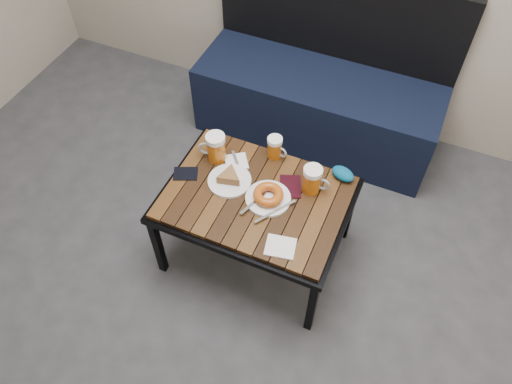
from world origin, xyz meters
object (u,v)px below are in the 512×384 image
at_px(beer_mug_right, 313,180).
at_px(passport_navy, 186,174).
at_px(beer_mug_centre, 275,147).
at_px(plate_pie, 229,179).
at_px(plate_bagel, 268,196).
at_px(knit_pouch, 343,174).
at_px(bench, 318,99).
at_px(beer_mug_left, 215,147).
at_px(passport_burgundy, 290,186).
at_px(cafe_table, 256,202).

xyz_separation_m(beer_mug_right, passport_navy, (-0.57, -0.15, -0.07)).
height_order(beer_mug_centre, plate_pie, beer_mug_centre).
height_order(plate_bagel, passport_navy, plate_bagel).
bearing_deg(beer_mug_right, passport_navy, -169.47).
bearing_deg(knit_pouch, plate_pie, -153.45).
height_order(bench, beer_mug_left, bench).
bearing_deg(bench, beer_mug_centre, -90.22).
xyz_separation_m(bench, passport_navy, (-0.34, -0.96, 0.20)).
bearing_deg(passport_burgundy, beer_mug_centre, 111.20).
bearing_deg(beer_mug_left, plate_bagel, 141.56).
bearing_deg(passport_burgundy, plate_bagel, -142.29).
bearing_deg(beer_mug_centre, beer_mug_left, -141.02).
bearing_deg(bench, beer_mug_right, -74.44).
xyz_separation_m(beer_mug_left, plate_pie, (0.12, -0.11, -0.05)).
relative_size(passport_burgundy, knit_pouch, 1.19).
distance_m(bench, cafe_table, 0.96).
height_order(bench, passport_navy, bench).
xyz_separation_m(passport_navy, passport_burgundy, (0.47, 0.12, 0.00)).
distance_m(passport_navy, knit_pouch, 0.73).
relative_size(bench, cafe_table, 1.67).
distance_m(cafe_table, beer_mug_left, 0.32).
distance_m(cafe_table, plate_bagel, 0.09).
distance_m(beer_mug_right, plate_pie, 0.38).
height_order(passport_navy, passport_burgundy, passport_burgundy).
bearing_deg(passport_navy, plate_bagel, 68.50).
distance_m(beer_mug_left, knit_pouch, 0.60).
bearing_deg(knit_pouch, cafe_table, -141.08).
xyz_separation_m(beer_mug_left, beer_mug_centre, (0.25, 0.13, -0.02)).
distance_m(beer_mug_left, beer_mug_centre, 0.28).
bearing_deg(passport_navy, plate_pie, 77.27).
distance_m(passport_navy, passport_burgundy, 0.49).
bearing_deg(cafe_table, plate_bagel, 2.43).
bearing_deg(plate_pie, beer_mug_left, 138.34).
bearing_deg(cafe_table, knit_pouch, 38.92).
relative_size(cafe_table, plate_pie, 4.19).
distance_m(beer_mug_left, passport_navy, 0.19).
relative_size(plate_pie, passport_burgundy, 1.51).
distance_m(beer_mug_left, beer_mug_right, 0.48).
bearing_deg(beer_mug_right, beer_mug_centre, 147.44).
relative_size(plate_pie, knit_pouch, 1.80).
xyz_separation_m(plate_pie, plate_bagel, (0.20, -0.02, 0.00)).
distance_m(plate_pie, passport_navy, 0.21).
relative_size(beer_mug_centre, passport_navy, 1.04).
height_order(beer_mug_left, passport_navy, beer_mug_left).
distance_m(cafe_table, knit_pouch, 0.42).
height_order(cafe_table, passport_navy, passport_navy).
bearing_deg(cafe_table, bench, 90.74).
bearing_deg(passport_navy, cafe_table, 68.46).
xyz_separation_m(beer_mug_right, passport_burgundy, (-0.09, -0.02, -0.07)).
bearing_deg(beer_mug_right, beer_mug_left, 175.98).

